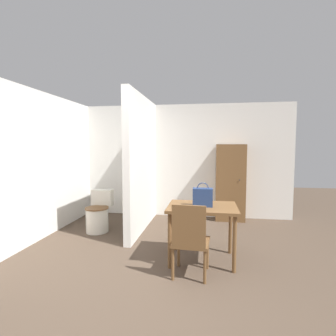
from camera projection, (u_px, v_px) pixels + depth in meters
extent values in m
plane|color=#4C3D30|center=(136.00, 296.00, 2.76)|extent=(16.00, 16.00, 0.00)
cube|color=white|center=(175.00, 161.00, 5.94)|extent=(5.09, 0.12, 2.50)
cube|color=white|center=(44.00, 165.00, 4.58)|extent=(0.12, 4.27, 2.50)
cube|color=white|center=(142.00, 163.00, 4.96)|extent=(0.12, 2.01, 2.50)
cube|color=brown|center=(202.00, 207.00, 3.57)|extent=(0.93, 0.72, 0.04)
cylinder|color=brown|center=(170.00, 241.00, 3.37)|extent=(0.05, 0.05, 0.72)
cylinder|color=brown|center=(234.00, 244.00, 3.25)|extent=(0.05, 0.05, 0.72)
cylinder|color=brown|center=(175.00, 227.00, 3.96)|extent=(0.05, 0.05, 0.72)
cylinder|color=brown|center=(230.00, 229.00, 3.84)|extent=(0.05, 0.05, 0.72)
cube|color=brown|center=(191.00, 242.00, 3.20)|extent=(0.47, 0.47, 0.04)
cube|color=brown|center=(189.00, 226.00, 2.98)|extent=(0.39, 0.06, 0.48)
cylinder|color=brown|center=(179.00, 252.00, 3.44)|extent=(0.04, 0.04, 0.39)
cylinder|color=brown|center=(207.00, 254.00, 3.36)|extent=(0.04, 0.04, 0.39)
cylinder|color=brown|center=(173.00, 264.00, 3.08)|extent=(0.04, 0.04, 0.39)
cylinder|color=brown|center=(205.00, 267.00, 2.99)|extent=(0.04, 0.04, 0.39)
cylinder|color=silver|center=(97.00, 220.00, 4.82)|extent=(0.40, 0.40, 0.43)
cylinder|color=brown|center=(97.00, 208.00, 4.80)|extent=(0.43, 0.43, 0.02)
cube|color=silver|center=(103.00, 198.00, 5.06)|extent=(0.39, 0.18, 0.31)
cube|color=navy|center=(203.00, 197.00, 3.54)|extent=(0.26, 0.14, 0.25)
torus|color=navy|center=(203.00, 188.00, 3.53)|extent=(0.16, 0.01, 0.16)
cube|color=brown|center=(230.00, 183.00, 5.55)|extent=(0.61, 0.34, 1.62)
sphere|color=black|center=(240.00, 180.00, 5.33)|extent=(0.02, 0.02, 0.02)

